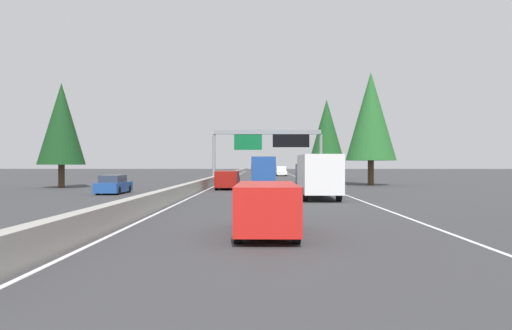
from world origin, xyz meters
The scene contains 17 objects.
ground_plane centered at (60.00, 0.00, 0.00)m, with size 320.00×320.00×0.00m, color #38383A.
median_barrier centered at (80.00, 0.30, 0.45)m, with size 180.00×0.56×0.90m, color #9E9B93.
shoulder_stripe_right centered at (70.00, -11.52, 0.01)m, with size 160.00×0.16×0.01m, color silver.
shoulder_stripe_median centered at (70.00, -0.25, 0.01)m, with size 160.00×0.16×0.01m, color silver.
sign_gantry_overhead centered at (51.49, -6.04, 4.98)m, with size 0.50×12.68×6.26m.
minivan_far_right centered at (12.79, -5.36, 0.95)m, with size 5.00×1.95×1.69m.
box_truck_far_left centered at (29.48, -8.99, 1.61)m, with size 8.50×2.40×2.95m.
bus_mid_left centered at (50.81, -5.40, 1.72)m, with size 11.50×2.55×3.10m.
pickup_mid_right centered at (90.01, -9.09, 0.91)m, with size 5.60×2.00×1.86m.
sedan_near_right centered at (51.60, -1.70, 0.68)m, with size 4.40×1.80×1.47m.
sedan_distant_a centered at (116.96, -5.64, 0.68)m, with size 4.40×1.80×1.47m.
sedan_mid_center centered at (129.71, -5.34, 0.68)m, with size 4.40×1.80×1.47m.
minivan_far_center centered at (40.89, -2.02, 0.95)m, with size 5.00×1.95×1.69m.
oncoming_near centered at (34.25, 6.47, 0.68)m, with size 4.40×1.80×1.47m.
conifer_right_near centered at (49.02, -17.16, 7.55)m, with size 5.46×5.46×12.42m.
conifer_right_mid centered at (69.54, -15.15, 7.43)m, with size 5.37×5.37×12.22m.
conifer_left_near centered at (43.41, 14.51, 6.28)m, with size 4.55×4.55×10.33m.
Camera 1 is at (-2.80, -5.20, 2.35)m, focal length 33.16 mm.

